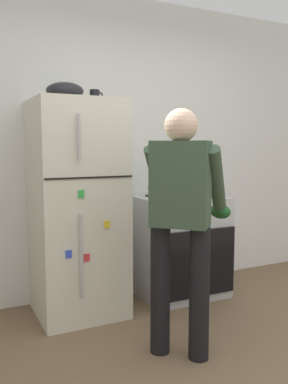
{
  "coord_description": "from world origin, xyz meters",
  "views": [
    {
      "loc": [
        -1.47,
        -1.6,
        1.37
      ],
      "look_at": [
        -0.03,
        1.32,
        1.0
      ],
      "focal_mm": 38.32,
      "sensor_mm": 36.0,
      "label": 1
    }
  ],
  "objects_px": {
    "refrigerator": "(77,209)",
    "person_cook": "(182,211)",
    "stove_range": "(179,246)",
    "coffee_mug": "(95,96)",
    "pepper_mill": "(195,184)",
    "red_pot": "(167,191)",
    "mixing_bowl": "(65,91)"
  },
  "relations": [
    {
      "from": "mixing_bowl",
      "to": "coffee_mug",
      "type": "bearing_deg",
      "value": 10.78
    },
    {
      "from": "coffee_mug",
      "to": "mixing_bowl",
      "type": "relative_size",
      "value": 0.39
    },
    {
      "from": "refrigerator",
      "to": "stove_range",
      "type": "height_order",
      "value": "refrigerator"
    },
    {
      "from": "person_cook",
      "to": "pepper_mill",
      "type": "bearing_deg",
      "value": 53.38
    },
    {
      "from": "refrigerator",
      "to": "mixing_bowl",
      "type": "bearing_deg",
      "value": 179.78
    },
    {
      "from": "stove_range",
      "to": "pepper_mill",
      "type": "bearing_deg",
      "value": 35.04
    },
    {
      "from": "stove_range",
      "to": "pepper_mill",
      "type": "xyz_separation_m",
      "value": [
        0.3,
        0.21,
        0.54
      ]
    },
    {
      "from": "person_cook",
      "to": "refrigerator",
      "type": "bearing_deg",
      "value": 112.77
    },
    {
      "from": "red_pot",
      "to": "refrigerator",
      "type": "bearing_deg",
      "value": 176.45
    },
    {
      "from": "refrigerator",
      "to": "red_pot",
      "type": "distance_m",
      "value": 0.81
    },
    {
      "from": "refrigerator",
      "to": "stove_range",
      "type": "bearing_deg",
      "value": -0.6
    },
    {
      "from": "refrigerator",
      "to": "red_pot",
      "type": "height_order",
      "value": "refrigerator"
    },
    {
      "from": "stove_range",
      "to": "mixing_bowl",
      "type": "relative_size",
      "value": 3.17
    },
    {
      "from": "stove_range",
      "to": "pepper_mill",
      "type": "distance_m",
      "value": 0.65
    },
    {
      "from": "red_pot",
      "to": "person_cook",
      "type": "bearing_deg",
      "value": -113.79
    },
    {
      "from": "coffee_mug",
      "to": "pepper_mill",
      "type": "xyz_separation_m",
      "value": [
        1.08,
        0.15,
        -0.78
      ]
    },
    {
      "from": "pepper_mill",
      "to": "coffee_mug",
      "type": "bearing_deg",
      "value": -172.08
    },
    {
      "from": "person_cook",
      "to": "mixing_bowl",
      "type": "relative_size",
      "value": 5.55
    },
    {
      "from": "refrigerator",
      "to": "person_cook",
      "type": "distance_m",
      "value": 1.04
    },
    {
      "from": "refrigerator",
      "to": "person_cook",
      "type": "bearing_deg",
      "value": -67.23
    },
    {
      "from": "stove_range",
      "to": "red_pot",
      "type": "relative_size",
      "value": 2.59
    },
    {
      "from": "stove_range",
      "to": "mixing_bowl",
      "type": "height_order",
      "value": "mixing_bowl"
    },
    {
      "from": "coffee_mug",
      "to": "mixing_bowl",
      "type": "height_order",
      "value": "mixing_bowl"
    },
    {
      "from": "red_pot",
      "to": "coffee_mug",
      "type": "xyz_separation_m",
      "value": [
        -0.62,
        0.1,
        0.8
      ]
    },
    {
      "from": "mixing_bowl",
      "to": "stove_range",
      "type": "bearing_deg",
      "value": -0.57
    },
    {
      "from": "pepper_mill",
      "to": "red_pot",
      "type": "bearing_deg",
      "value": -151.48
    },
    {
      "from": "coffee_mug",
      "to": "mixing_bowl",
      "type": "distance_m",
      "value": 0.27
    },
    {
      "from": "person_cook",
      "to": "stove_range",
      "type": "bearing_deg",
      "value": 59.4
    },
    {
      "from": "stove_range",
      "to": "pepper_mill",
      "type": "relative_size",
      "value": 6.01
    },
    {
      "from": "stove_range",
      "to": "coffee_mug",
      "type": "xyz_separation_m",
      "value": [
        -0.78,
        0.06,
        1.32
      ]
    },
    {
      "from": "pepper_mill",
      "to": "person_cook",
      "type": "bearing_deg",
      "value": -126.62
    },
    {
      "from": "coffee_mug",
      "to": "pepper_mill",
      "type": "distance_m",
      "value": 1.34
    }
  ]
}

